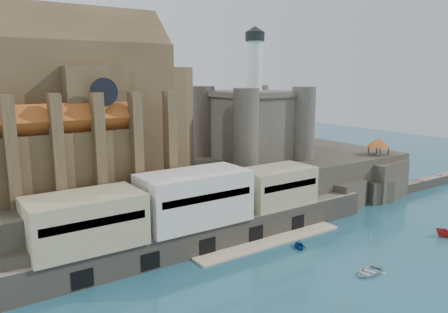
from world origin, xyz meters
TOP-DOWN VIEW (x-y plane):
  - ground at (0.00, 0.00)m, footprint 300.00×300.00m
  - promontory at (-0.19, 39.37)m, footprint 100.00×36.00m
  - quay at (-10.19, 23.07)m, footprint 70.00×12.00m
  - church at (-24.13, 41.85)m, footprint 47.00×25.93m
  - castle_keep at (16.08, 41.08)m, footprint 21.20×21.20m
  - rock_outcrop at (42.00, 25.84)m, footprint 14.50×10.50m
  - pavilion at (42.00, 26.00)m, footprint 6.40×6.40m
  - breakwater at (66.00, 24.00)m, footprint 40.00×3.00m
  - boat_6 at (6.01, 0.67)m, footprint 1.78×4.07m
  - boat_7 at (4.33, 13.34)m, footprint 3.27×2.66m

SIDE VIEW (x-z plane):
  - ground at x=0.00m, z-range 0.00..0.00m
  - breakwater at x=66.00m, z-range -1.20..1.20m
  - boat_6 at x=6.01m, z-range -2.76..2.76m
  - boat_7 at x=4.33m, z-range -1.64..1.64m
  - rock_outcrop at x=42.00m, z-range -0.33..8.37m
  - promontory at x=-0.19m, z-range -0.08..9.92m
  - quay at x=-10.19m, z-range -0.46..12.59m
  - pavilion at x=42.00m, z-range 10.03..15.43m
  - castle_keep at x=16.08m, z-range 3.66..32.96m
  - church at x=-24.13m, z-range 6.88..37.38m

